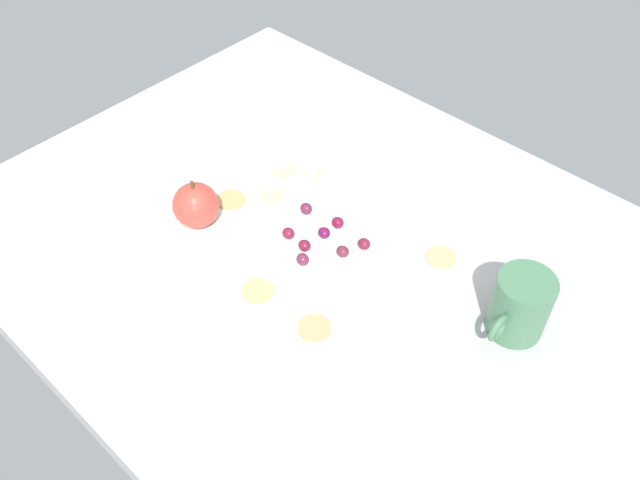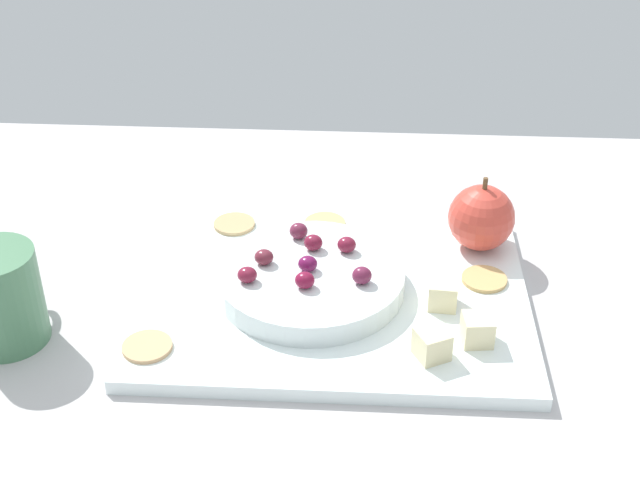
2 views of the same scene
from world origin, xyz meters
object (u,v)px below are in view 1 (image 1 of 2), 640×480
cracker_0 (258,290)px  grape_0 (324,233)px  platter (310,243)px  cracker_2 (231,200)px  apple_whole (196,205)px  serving_dish (322,242)px  cheese_cube_0 (311,174)px  grape_2 (306,208)px  cracker_1 (441,257)px  grape_3 (364,244)px  grape_6 (343,251)px  cheese_cube_1 (282,169)px  grape_7 (338,222)px  cup (520,306)px  grape_4 (302,259)px  cheese_cube_2 (270,194)px  grape_5 (288,233)px  grape_1 (305,245)px  cracker_3 (315,328)px

cracker_0 → grape_0: (-1.02, -12.17, 2.85)cm
platter → cracker_2: (14.89, 2.27, 0.91)cm
platter → cracker_0: bearing=97.1°
platter → apple_whole: apple_whole is taller
serving_dish → grape_0: bearing=-155.1°
cheese_cube_0 → grape_2: grape_2 is taller
cracker_1 → platter: bearing=31.8°
grape_3 → grape_6: 3.35cm
cracker_1 → cheese_cube_1: bearing=5.2°
grape_3 → grape_7: same height
grape_7 → cup: cup is taller
cracker_0 → cup: bearing=-145.6°
apple_whole → grape_4: 18.86cm
cheese_cube_2 → platter: bearing=168.7°
cheese_cube_0 → grape_3: size_ratio=1.43×
cheese_cube_0 → cheese_cube_1: (4.17, 2.33, 0.00)cm
apple_whole → grape_0: (-17.41, -8.96, -0.40)cm
serving_dish → cup: 28.66cm
grape_2 → grape_5: bearing=106.7°
serving_dish → grape_4: size_ratio=9.78×
cheese_cube_1 → grape_5: size_ratio=1.43×
grape_3 → grape_7: size_ratio=1.00×
apple_whole → cheese_cube_1: apple_whole is taller
grape_2 → grape_6: 9.95cm
cracker_0 → grape_6: (-5.35, -11.26, 2.86)cm
grape_5 → cracker_2: bearing=-4.3°
cracker_2 → grape_2: (-12.15, -4.32, 2.95)cm
serving_dish → platter: bearing=3.0°
serving_dish → grape_5: size_ratio=9.78×
grape_1 → grape_5: size_ratio=1.00×
platter → cracker_3: size_ratio=8.42×
cracker_2 → grape_0: bearing=-171.8°
cheese_cube_0 → grape_0: grape_0 is taller
cheese_cube_2 → cracker_2: (4.45, 4.35, -1.14)cm
cheese_cube_0 → cup: (-38.91, 2.16, 1.93)cm
cheese_cube_2 → cracker_2: bearing=44.4°
serving_dish → cracker_0: bearing=86.3°
serving_dish → cheese_cube_1: 17.06cm
grape_6 → cup: size_ratio=0.17×
grape_0 → grape_1: size_ratio=1.00×
cracker_0 → grape_5: 9.47cm
cheese_cube_0 → cracker_0: bearing=116.0°
cracker_3 → grape_3: bearing=-76.5°
apple_whole → cracker_0: (-16.38, 3.21, -3.25)cm
platter → grape_3: grape_3 is taller
grape_7 → grape_4: bearing=97.3°
serving_dish → cracker_2: size_ratio=4.08×
cheese_cube_2 → serving_dish: bearing=171.2°
cracker_3 → cup: (-18.48, -18.78, 3.07)cm
cracker_0 → grape_1: bearing=-94.9°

